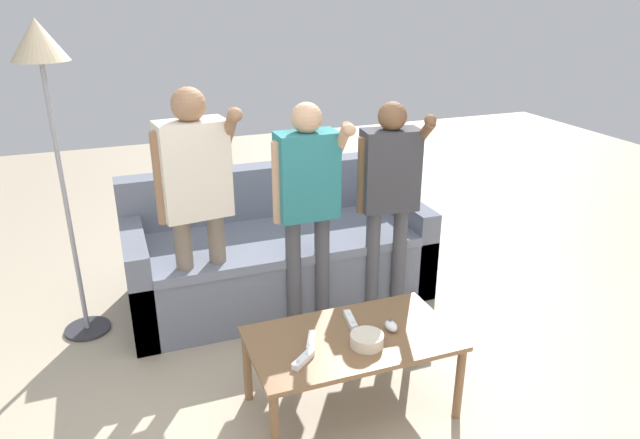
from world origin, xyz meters
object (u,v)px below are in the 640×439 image
at_px(game_remote_wand_far, 350,320).
at_px(game_remote_wand_near, 303,360).
at_px(snack_bowl, 367,340).
at_px(player_left, 196,189).
at_px(couch, 276,254).
at_px(player_right, 389,186).
at_px(coffee_table, 352,345).
at_px(game_remote_wand_spare, 311,341).
at_px(game_remote_nunchuk, 391,326).
at_px(player_center, 307,193).
at_px(floor_lamp, 43,73).

bearing_deg(game_remote_wand_far, game_remote_wand_near, -145.14).
distance_m(snack_bowl, player_left, 1.30).
xyz_separation_m(couch, game_remote_wand_far, (0.05, -1.19, 0.14)).
height_order(player_left, player_right, player_left).
xyz_separation_m(player_left, game_remote_wand_far, (0.62, -0.82, -0.53)).
xyz_separation_m(coffee_table, player_left, (-0.57, 0.94, 0.59)).
bearing_deg(game_remote_wand_near, game_remote_wand_far, 34.86).
distance_m(game_remote_wand_near, game_remote_wand_spare, 0.15).
bearing_deg(game_remote_wand_far, coffee_table, -110.17).
distance_m(game_remote_nunchuk, game_remote_wand_far, 0.21).
height_order(game_remote_nunchuk, game_remote_wand_near, game_remote_nunchuk).
relative_size(player_left, game_remote_wand_far, 9.20).
distance_m(couch, game_remote_nunchuk, 1.35).
bearing_deg(player_left, player_right, -6.11).
relative_size(player_center, game_remote_wand_far, 8.59).
xyz_separation_m(player_center, player_right, (0.54, -0.01, -0.02)).
xyz_separation_m(game_remote_nunchuk, game_remote_wand_spare, (-0.42, 0.02, -0.01)).
height_order(game_remote_nunchuk, player_center, player_center).
bearing_deg(player_right, player_left, 173.89).
bearing_deg(floor_lamp, game_remote_wand_near, -54.29).
height_order(coffee_table, player_right, player_right).
xyz_separation_m(snack_bowl, floor_lamp, (-1.32, 1.35, 1.15)).
distance_m(player_left, player_right, 1.18).
xyz_separation_m(game_remote_nunchuk, player_left, (-0.78, 0.96, 0.52)).
bearing_deg(game_remote_wand_far, player_left, 126.91).
xyz_separation_m(game_remote_wand_far, game_remote_wand_spare, (-0.25, -0.11, 0.00)).
bearing_deg(game_remote_wand_far, snack_bowl, -91.72).
distance_m(player_left, game_remote_wand_near, 1.21).
bearing_deg(coffee_table, game_remote_nunchuk, -4.20).
xyz_separation_m(couch, player_center, (0.06, -0.49, 0.60)).
height_order(player_right, game_remote_wand_spare, player_right).
bearing_deg(game_remote_wand_spare, couch, 80.95).
bearing_deg(player_left, player_center, -10.48).
bearing_deg(game_remote_wand_far, couch, 92.24).
height_order(floor_lamp, game_remote_wand_far, floor_lamp).
xyz_separation_m(player_right, game_remote_wand_near, (-0.89, -0.93, -0.44)).
height_order(game_remote_nunchuk, player_left, player_left).
bearing_deg(player_center, floor_lamp, 162.05).
height_order(snack_bowl, player_center, player_center).
relative_size(player_right, game_remote_wand_spare, 8.96).
height_order(couch, floor_lamp, floor_lamp).
relative_size(couch, player_center, 1.40).
distance_m(player_right, game_remote_wand_near, 1.36).
height_order(floor_lamp, player_right, floor_lamp).
bearing_deg(game_remote_wand_near, couch, 78.46).
xyz_separation_m(player_right, game_remote_wand_far, (-0.55, -0.70, -0.44)).
xyz_separation_m(snack_bowl, game_remote_wand_far, (0.01, 0.21, -0.01)).
height_order(game_remote_wand_far, game_remote_wand_spare, same).
xyz_separation_m(floor_lamp, player_right, (1.88, -0.44, -0.72)).
distance_m(couch, coffee_table, 1.32).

